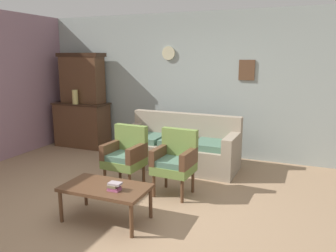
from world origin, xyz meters
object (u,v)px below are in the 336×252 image
book_stack_on_table (114,187)px  armchair_by_doorway (126,154)px  coffee_table (106,190)px  armchair_row_middle (175,159)px  side_cabinet (82,124)px  floral_couch (180,148)px  vase_on_cabinet (75,97)px

book_stack_on_table → armchair_by_doorway: bearing=112.5°
armchair_by_doorway → coffee_table: 1.04m
armchair_row_middle → book_stack_on_table: armchair_row_middle is taller
side_cabinet → floral_couch: bearing=-12.0°
armchair_by_doorway → book_stack_on_table: (0.44, -1.06, -0.03)m
floral_couch → vase_on_cabinet: bearing=172.2°
floral_couch → armchair_row_middle: bearing=-73.4°
side_cabinet → armchair_by_doorway: 2.59m
vase_on_cabinet → coffee_table: vase_on_cabinet is taller
side_cabinet → floral_couch: side_cabinet is taller
vase_on_cabinet → floral_couch: size_ratio=0.14×
floral_couch → coffee_table: floral_couch is taller
side_cabinet → coffee_table: bearing=-49.7°
vase_on_cabinet → coffee_table: (2.27, -2.48, -0.70)m
armchair_row_middle → floral_couch: bearing=106.6°
coffee_table → armchair_row_middle: bearing=65.0°
armchair_row_middle → side_cabinet: bearing=149.1°
floral_couch → armchair_by_doorway: same height
armchair_by_doorway → vase_on_cabinet: bearing=143.2°
side_cabinet → coffee_table: side_cabinet is taller
armchair_row_middle → book_stack_on_table: 1.14m
coffee_table → book_stack_on_table: bearing=-24.0°
armchair_by_doorway → armchair_row_middle: bearing=2.2°
side_cabinet → vase_on_cabinet: size_ratio=3.95×
floral_couch → coffee_table: (-0.14, -2.15, 0.05)m
floral_couch → book_stack_on_table: 2.23m
vase_on_cabinet → side_cabinet: bearing=87.7°
floral_couch → armchair_row_middle: size_ratio=2.25×
armchair_row_middle → vase_on_cabinet: bearing=152.0°
vase_on_cabinet → floral_couch: vase_on_cabinet is taller
armchair_by_doorway → floral_couch: bearing=70.0°
book_stack_on_table → side_cabinet: bearing=131.5°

